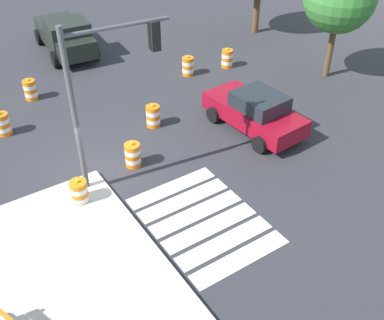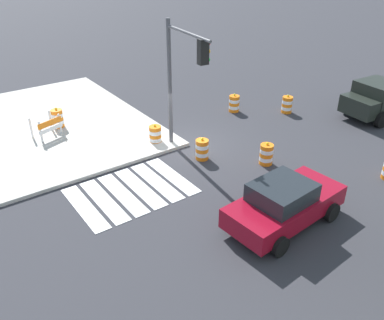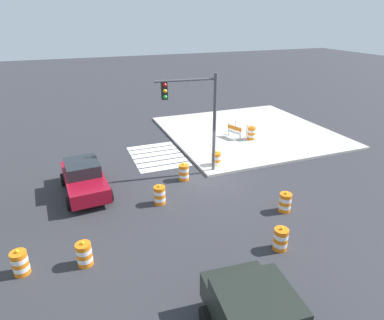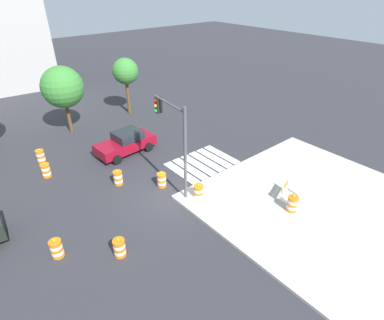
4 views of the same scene
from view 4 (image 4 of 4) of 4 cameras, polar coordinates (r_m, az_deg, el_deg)
ground_plane at (r=18.39m, az=-3.81°, el=-6.92°), size 120.00×120.00×0.00m
sidewalk_corner at (r=19.12m, az=22.45°, el=-7.63°), size 12.00×12.00×0.15m
crosswalk_stripes at (r=21.62m, az=1.87°, el=-0.54°), size 4.35×3.20×0.02m
sports_car at (r=23.07m, az=-12.00°, el=3.17°), size 4.42×2.36×1.63m
traffic_barrel_near_corner at (r=15.18m, az=-13.15°, el=-15.37°), size 0.56×0.56×1.02m
traffic_barrel_crosswalk_end at (r=18.03m, az=1.17°, el=-5.90°), size 0.56×0.56×1.02m
traffic_barrel_median_near at (r=23.96m, az=-25.98°, el=0.65°), size 0.56×0.56×1.02m
traffic_barrel_median_far at (r=16.02m, az=-23.55°, el=-14.63°), size 0.56×0.56×1.02m
traffic_barrel_far_curb at (r=22.06m, az=-25.19°, el=-1.73°), size 0.56×0.56×1.02m
traffic_barrel_lane_center at (r=19.14m, az=-5.58°, el=-3.66°), size 0.56×0.56×1.02m
traffic_barrel_opposite_curb at (r=19.79m, az=-13.41°, el=-3.18°), size 0.56×0.56×1.02m
traffic_barrel_on_sidewalk at (r=17.79m, az=17.90°, el=-7.62°), size 0.56×0.56×1.02m
construction_barricade at (r=18.59m, az=17.08°, el=-5.21°), size 1.42×1.14×1.00m
traffic_light_pole at (r=17.07m, az=-3.42°, el=5.34°), size 0.56×3.28×5.50m
street_tree_streetside_near at (r=26.62m, az=-22.64°, el=12.18°), size 3.22×3.22×5.43m
street_tree_streetside_far at (r=29.37m, az=-12.11°, el=15.52°), size 2.31×2.31×5.08m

